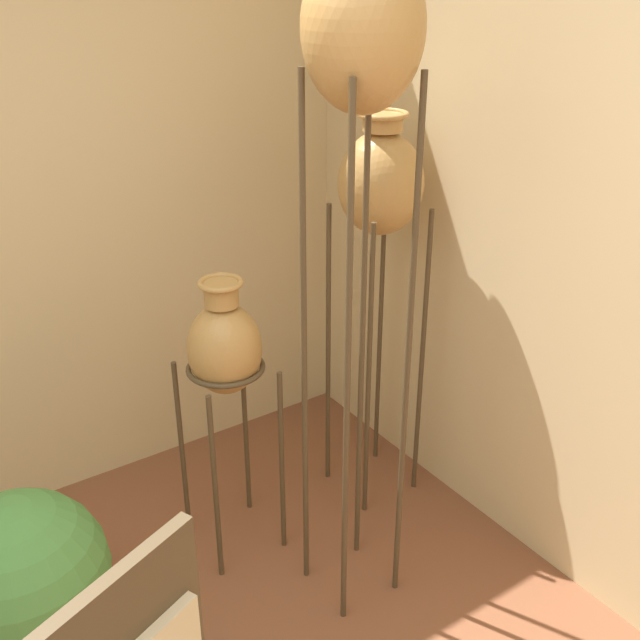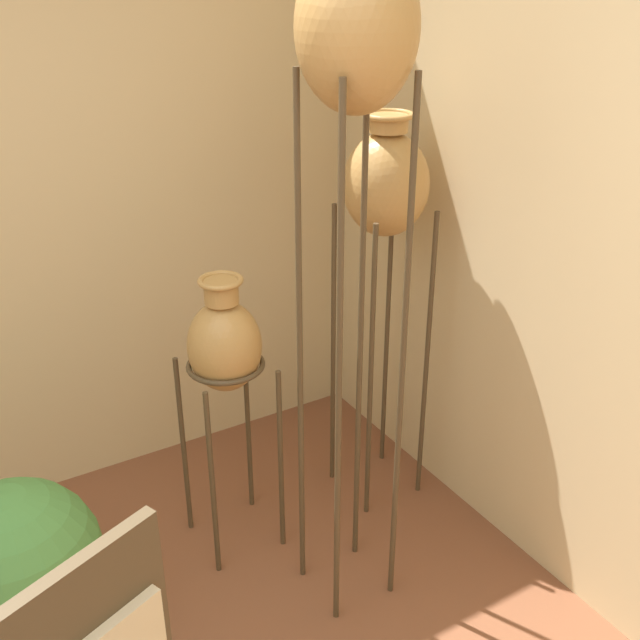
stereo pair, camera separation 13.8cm
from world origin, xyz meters
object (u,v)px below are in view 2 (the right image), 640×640
vase_stand_tall (357,46)px  vase_stand_medium (386,191)px  potted_plant (19,572)px  vase_stand_short (225,349)px

vase_stand_tall → vase_stand_medium: bearing=45.1°
vase_stand_tall → vase_stand_medium: vase_stand_tall is taller
vase_stand_medium → potted_plant: bearing=-173.9°
vase_stand_medium → vase_stand_short: bearing=178.8°
potted_plant → vase_stand_short: bearing=12.0°
vase_stand_medium → potted_plant: size_ratio=2.45×
vase_stand_tall → vase_stand_short: (-0.24, 0.45, -1.05)m
vase_stand_short → vase_stand_medium: bearing=-1.2°
vase_stand_tall → vase_stand_medium: size_ratio=1.38×
vase_stand_tall → vase_stand_medium: 0.83m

